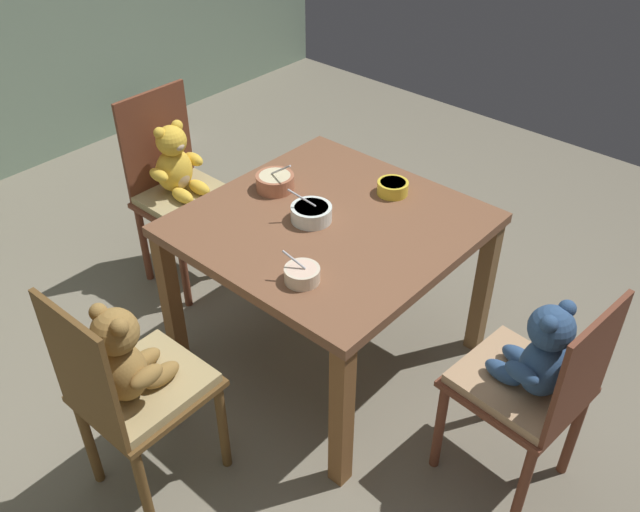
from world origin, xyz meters
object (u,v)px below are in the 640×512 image
at_px(porridge_bowl_terracotta_far_center, 275,182).
at_px(porridge_bowl_white_center, 311,213).
at_px(porridge_bowl_cream_near_left, 302,274).
at_px(dining_table, 330,239).
at_px(porridge_bowl_yellow_near_right, 393,187).
at_px(teddy_chair_near_left, 130,376).
at_px(teddy_chair_near_front, 535,373).
at_px(teddy_chair_far_center, 178,179).
at_px(metal_pail, 170,124).

xyz_separation_m(porridge_bowl_terracotta_far_center, porridge_bowl_white_center, (-0.07, -0.27, -0.00)).
bearing_deg(porridge_bowl_terracotta_far_center, porridge_bowl_cream_near_left, -126.91).
distance_m(dining_table, porridge_bowl_yellow_near_right, 0.34).
distance_m(teddy_chair_near_left, porridge_bowl_cream_near_left, 0.65).
relative_size(teddy_chair_near_front, teddy_chair_near_left, 0.96).
bearing_deg(porridge_bowl_white_center, porridge_bowl_terracotta_far_center, 74.70).
height_order(porridge_bowl_cream_near_left, porridge_bowl_terracotta_far_center, porridge_bowl_terracotta_far_center).
height_order(dining_table, porridge_bowl_terracotta_far_center, porridge_bowl_terracotta_far_center).
bearing_deg(porridge_bowl_cream_near_left, teddy_chair_near_front, -68.01).
relative_size(teddy_chair_far_center, porridge_bowl_cream_near_left, 7.34).
relative_size(teddy_chair_far_center, porridge_bowl_terracotta_far_center, 5.58).
height_order(teddy_chair_near_front, porridge_bowl_white_center, teddy_chair_near_front).
relative_size(teddy_chair_near_front, metal_pail, 3.71).
height_order(teddy_chair_near_front, teddy_chair_far_center, teddy_chair_far_center).
relative_size(teddy_chair_near_front, porridge_bowl_cream_near_left, 6.81).
relative_size(teddy_chair_near_left, porridge_bowl_terracotta_far_center, 5.39).
relative_size(porridge_bowl_cream_near_left, porridge_bowl_yellow_near_right, 1.01).
height_order(porridge_bowl_cream_near_left, metal_pail, porridge_bowl_cream_near_left).
bearing_deg(teddy_chair_far_center, dining_table, 1.89).
distance_m(dining_table, teddy_chair_near_front, 0.92).
distance_m(porridge_bowl_terracotta_far_center, porridge_bowl_white_center, 0.28).
bearing_deg(porridge_bowl_yellow_near_right, metal_pail, 76.77).
xyz_separation_m(teddy_chair_near_left, porridge_bowl_terracotta_far_center, (0.95, 0.27, 0.19)).
bearing_deg(porridge_bowl_terracotta_far_center, teddy_chair_near_front, -93.23).
height_order(dining_table, teddy_chair_near_left, teddy_chair_near_left).
height_order(dining_table, porridge_bowl_yellow_near_right, porridge_bowl_yellow_near_right).
bearing_deg(teddy_chair_near_front, porridge_bowl_terracotta_far_center, 1.71).
height_order(teddy_chair_far_center, porridge_bowl_terracotta_far_center, teddy_chair_far_center).
xyz_separation_m(teddy_chair_near_front, porridge_bowl_cream_near_left, (-0.30, 0.74, 0.19)).
bearing_deg(porridge_bowl_yellow_near_right, porridge_bowl_cream_near_left, -170.43).
bearing_deg(teddy_chair_near_front, porridge_bowl_yellow_near_right, -17.93).
bearing_deg(dining_table, teddy_chair_far_center, 91.62).
relative_size(dining_table, porridge_bowl_cream_near_left, 7.95).
distance_m(teddy_chair_far_center, metal_pail, 1.56).
bearing_deg(dining_table, teddy_chair_near_front, -92.69).
bearing_deg(metal_pail, porridge_bowl_yellow_near_right, -103.23).
bearing_deg(porridge_bowl_cream_near_left, dining_table, 26.78).
bearing_deg(teddy_chair_near_front, teddy_chair_far_center, 4.40).
relative_size(dining_table, teddy_chair_near_front, 1.17).
bearing_deg(porridge_bowl_terracotta_far_center, porridge_bowl_yellow_near_right, -52.63).
xyz_separation_m(dining_table, porridge_bowl_white_center, (-0.05, 0.05, 0.12)).
distance_m(dining_table, porridge_bowl_terracotta_far_center, 0.34).
height_order(porridge_bowl_yellow_near_right, metal_pail, porridge_bowl_yellow_near_right).
distance_m(porridge_bowl_white_center, metal_pail, 2.36).
bearing_deg(dining_table, teddy_chair_near_left, 177.16).
bearing_deg(teddy_chair_far_center, porridge_bowl_cream_near_left, -15.99).
distance_m(teddy_chair_near_left, teddy_chair_far_center, 1.25).
distance_m(teddy_chair_near_front, teddy_chair_far_center, 1.83).
bearing_deg(porridge_bowl_white_center, metal_pail, 67.15).
bearing_deg(porridge_bowl_cream_near_left, teddy_chair_near_left, 159.31).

